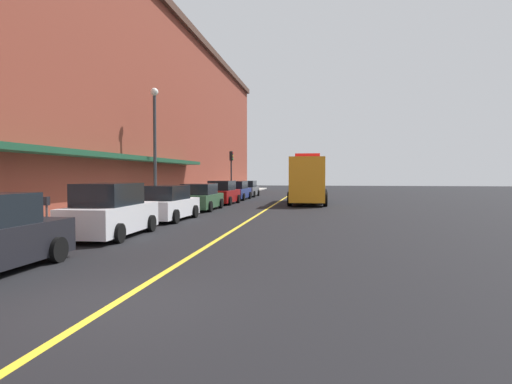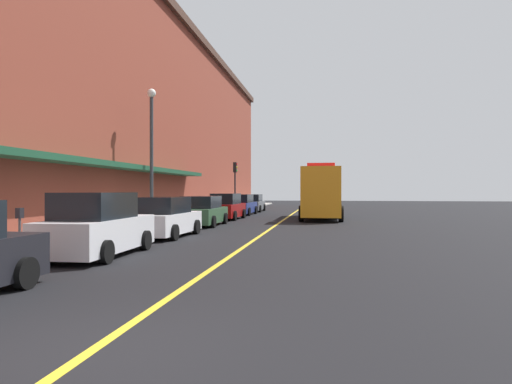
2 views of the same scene
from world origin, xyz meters
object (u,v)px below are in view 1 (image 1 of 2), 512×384
parked_car_1 (111,212)px  parked_car_6 (247,189)px  utility_truck (309,181)px  parked_car_2 (166,204)px  street_lamp_left (155,136)px  parking_meter_1 (47,210)px  traffic_light_near (231,165)px  parked_car_3 (200,198)px  parking_meter_0 (209,189)px  parked_car_4 (223,193)px  parked_car_5 (237,191)px

parked_car_1 → parked_car_6: parked_car_1 is taller
utility_truck → parked_car_2: bearing=-25.5°
utility_truck → street_lamp_left: (-8.41, -9.65, 2.66)m
parking_meter_1 → traffic_light_near: bearing=89.9°
utility_truck → parked_car_3: bearing=-41.7°
parked_car_2 → parked_car_3: (-0.06, 6.15, -0.02)m
parked_car_2 → parking_meter_0: parked_car_2 is taller
parked_car_3 → traffic_light_near: size_ratio=1.08×
parked_car_1 → parking_meter_0: 18.99m
parked_car_3 → parking_meter_0: 7.28m
parked_car_3 → parked_car_4: (0.13, 5.56, 0.04)m
parked_car_4 → parking_meter_0: (-1.49, 1.59, 0.25)m
utility_truck → parking_meter_0: utility_truck is taller
parked_car_3 → utility_truck: size_ratio=0.54×
parked_car_5 → parking_meter_0: 4.36m
parking_meter_0 → street_lamp_left: size_ratio=0.19×
parking_meter_0 → street_lamp_left: (-0.60, -9.58, 3.34)m
utility_truck → parking_meter_1: (-7.81, -20.50, -0.68)m
parked_car_1 → street_lamp_left: street_lamp_left is taller
parking_meter_1 → street_lamp_left: 11.37m
parking_meter_1 → traffic_light_near: size_ratio=0.31×
parked_car_3 → utility_truck: utility_truck is taller
parking_meter_1 → traffic_light_near: 28.91m
parked_car_1 → parking_meter_0: parked_car_1 is taller
traffic_light_near → parking_meter_1: bearing=-90.1°
utility_truck → parking_meter_0: bearing=-89.5°
parked_car_4 → traffic_light_near: 10.36m
street_lamp_left → traffic_light_near: size_ratio=1.61×
parked_car_2 → parked_car_4: parked_car_4 is taller
parking_meter_0 → street_lamp_left: street_lamp_left is taller
parked_car_1 → street_lamp_left: (-2.05, 9.35, 3.52)m
parked_car_5 → utility_truck: size_ratio=0.55×
parking_meter_0 → parked_car_4: bearing=-46.8°
utility_truck → parking_meter_1: size_ratio=6.48×
parked_car_5 → utility_truck: (6.38, -4.05, 0.96)m
parked_car_4 → parked_car_6: 11.31m
parked_car_1 → parking_meter_1: (-1.45, -1.51, 0.18)m
parked_car_4 → parked_car_6: bearing=2.4°
parked_car_6 → parking_meter_1: (-1.39, -30.16, 0.31)m
street_lamp_left → traffic_light_near: (0.66, 17.98, -1.24)m
parked_car_5 → parking_meter_1: 24.59m
parked_car_1 → parked_car_3: bearing=-1.2°
traffic_light_near → parked_car_3: bearing=-85.2°
utility_truck → parked_car_1: bearing=-18.5°
parked_car_2 → utility_truck: utility_truck is taller
parked_car_4 → parking_meter_0: parked_car_4 is taller
parked_car_4 → traffic_light_near: traffic_light_near is taller
parked_car_6 → street_lamp_left: (-1.99, -19.30, 3.65)m
parked_car_4 → parked_car_1: bearing=-178.3°
parked_car_2 → parked_car_5: (0.01, 17.40, -0.02)m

